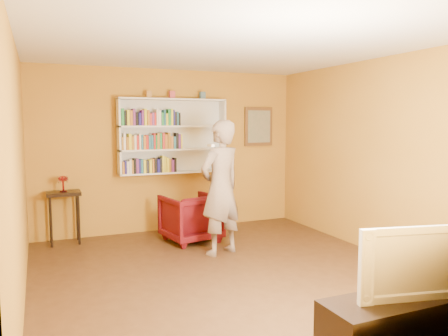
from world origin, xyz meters
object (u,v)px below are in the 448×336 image
(ruby_lustre, at_px, (63,180))
(tv_cabinet, at_px, (409,328))
(person, at_px, (221,188))
(armchair, at_px, (191,218))
(bookshelf, at_px, (172,136))
(console_table, at_px, (64,201))
(television, at_px, (412,260))

(ruby_lustre, bearing_deg, tv_cabinet, -63.66)
(person, xyz_separation_m, tv_cabinet, (0.26, -3.10, -0.67))
(person, bearing_deg, armchair, -98.97)
(armchair, xyz_separation_m, person, (0.17, -0.79, 0.56))
(armchair, bearing_deg, ruby_lustre, -28.16)
(bookshelf, xyz_separation_m, armchair, (0.06, -0.77, -1.23))
(console_table, bearing_deg, person, -35.42)
(television, bearing_deg, person, 107.03)
(armchair, relative_size, tv_cabinet, 0.55)
(ruby_lustre, bearing_deg, television, -63.66)
(armchair, height_order, tv_cabinet, armchair)
(tv_cabinet, height_order, television, television)
(tv_cabinet, bearing_deg, armchair, 96.29)
(person, xyz_separation_m, television, (0.26, -3.10, -0.13))
(ruby_lustre, bearing_deg, person, -35.42)
(console_table, height_order, television, television)
(bookshelf, distance_m, television, 4.75)
(armchair, relative_size, television, 0.83)
(ruby_lustre, distance_m, armchair, 1.99)
(bookshelf, bearing_deg, armchair, -85.51)
(tv_cabinet, bearing_deg, television, 0.00)
(console_table, xyz_separation_m, ruby_lustre, (-0.00, 0.00, 0.31))
(console_table, distance_m, television, 5.02)
(bookshelf, distance_m, armchair, 1.45)
(console_table, distance_m, armchair, 1.92)
(bookshelf, relative_size, armchair, 2.25)
(console_table, distance_m, tv_cabinet, 5.04)
(bookshelf, xyz_separation_m, ruby_lustre, (-1.74, -0.16, -0.63))
(console_table, relative_size, person, 0.43)
(bookshelf, bearing_deg, tv_cabinet, -84.00)
(ruby_lustre, height_order, television, television)
(console_table, relative_size, ruby_lustre, 3.32)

